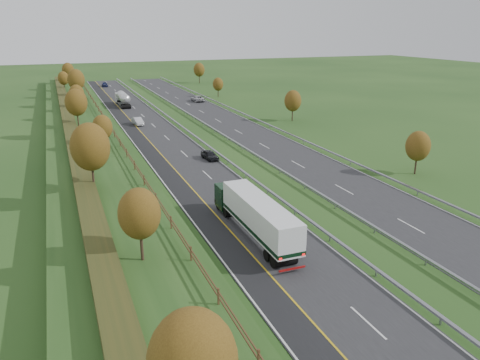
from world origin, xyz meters
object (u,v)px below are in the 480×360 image
object	(u,v)px
car_dark_near	(210,155)
car_silver_mid	(138,121)
box_lorry	(255,214)
road_tanker	(123,99)
car_small_far	(105,85)
car_oncoming	(197,98)

from	to	relation	value
car_dark_near	car_silver_mid	size ratio (longest dim) A/B	0.89
box_lorry	car_silver_mid	distance (m)	58.29
road_tanker	car_dark_near	bearing A→B (deg)	-85.11
car_silver_mid	road_tanker	bearing A→B (deg)	82.35
road_tanker	car_small_far	world-z (taller)	road_tanker
road_tanker	car_small_far	xyz separation A→B (m)	(0.08, 42.81, -1.16)
box_lorry	car_dark_near	size ratio (longest dim) A/B	4.03
car_small_far	car_oncoming	xyz separation A→B (m)	(19.64, -42.80, 0.13)
car_dark_near	car_small_far	world-z (taller)	car_dark_near
road_tanker	car_oncoming	bearing A→B (deg)	0.04
car_silver_mid	car_small_far	world-z (taller)	car_silver_mid
car_silver_mid	car_oncoming	bearing A→B (deg)	45.74
car_silver_mid	car_oncoming	size ratio (longest dim) A/B	0.81
box_lorry	car_oncoming	bearing A→B (deg)	77.02
road_tanker	car_oncoming	distance (m)	19.75
box_lorry	car_silver_mid	bearing A→B (deg)	91.09
car_silver_mid	car_small_far	bearing A→B (deg)	83.38
car_silver_mid	box_lorry	bearing A→B (deg)	-94.80
car_dark_near	car_silver_mid	bearing A→B (deg)	93.84
car_silver_mid	car_small_far	size ratio (longest dim) A/B	1.00
box_lorry	car_small_far	bearing A→B (deg)	90.10
car_dark_near	car_oncoming	xyz separation A→B (m)	(14.89, 56.39, 0.10)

